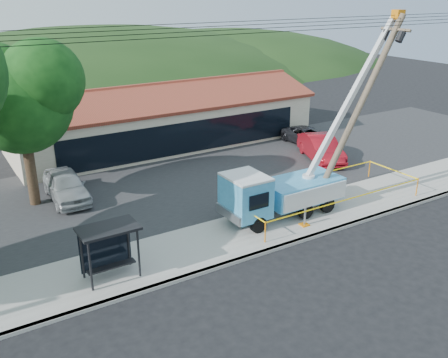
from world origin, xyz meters
TOP-DOWN VIEW (x-y plane):
  - ground at (0.00, 0.00)m, footprint 120.00×120.00m
  - curb at (0.00, 2.10)m, footprint 60.00×0.25m
  - sidewalk at (0.00, 4.00)m, footprint 60.00×4.00m
  - parking_lot at (0.00, 12.00)m, footprint 60.00×12.00m
  - strip_mall at (4.00, 19.98)m, footprint 22.50×8.53m
  - tree_lot at (-7.00, 13.00)m, footprint 6.30×5.60m
  - hill_center at (10.00, 55.00)m, footprint 89.60×64.00m
  - hill_east at (30.00, 55.00)m, footprint 72.80×52.00m
  - utility_truck at (3.45, 4.69)m, footprint 10.48×3.54m
  - leaning_pole at (8.00, 4.20)m, footprint 5.66×1.86m
  - bus_shelter at (-6.00, 3.74)m, footprint 2.35×1.45m
  - caution_tape at (6.31, 4.49)m, footprint 10.61×3.62m
  - car_silver at (-5.33, 12.68)m, footprint 2.07×4.83m
  - car_red at (11.35, 10.44)m, footprint 3.51×5.42m
  - car_dark at (12.94, 13.63)m, footprint 2.13×4.59m

SIDE VIEW (x-z plane):
  - ground at x=0.00m, z-range 0.00..0.00m
  - hill_center at x=10.00m, z-range -16.00..16.00m
  - hill_east at x=30.00m, z-range -13.00..13.00m
  - car_silver at x=-5.33m, z-range -0.81..0.81m
  - car_red at x=11.35m, z-range -0.84..0.84m
  - car_dark at x=12.94m, z-range -0.64..0.64m
  - parking_lot at x=0.00m, z-range 0.00..0.10m
  - curb at x=0.00m, z-range 0.00..0.15m
  - sidewalk at x=0.00m, z-range 0.00..0.15m
  - caution_tape at x=6.31m, z-range 0.40..1.44m
  - utility_truck at x=3.45m, z-range -3.36..6.62m
  - bus_shelter at x=-6.00m, z-range 0.66..2.92m
  - strip_mall at x=4.00m, z-range -0.46..4.22m
  - leaning_pole at x=8.00m, z-range 0.55..10.44m
  - tree_lot at x=-7.00m, z-range 1.74..10.68m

